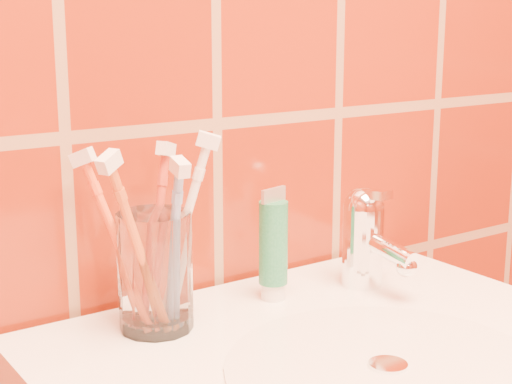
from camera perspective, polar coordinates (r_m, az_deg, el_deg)
glass_tumbler at (r=0.80m, az=-7.34°, el=-5.76°), size 0.08×0.08×0.12m
toothpaste_tube at (r=0.88m, az=1.27°, el=-4.07°), size 0.04×0.03×0.13m
faucet at (r=0.93m, az=7.98°, el=-3.05°), size 0.05×0.11×0.12m
toothbrush_0 at (r=0.80m, az=-5.39°, el=-2.91°), size 0.13×0.12×0.21m
toothbrush_1 at (r=0.76m, az=-8.52°, el=-4.11°), size 0.15×0.14×0.21m
toothbrush_2 at (r=0.82m, az=-7.22°, el=-3.11°), size 0.12×0.12×0.20m
toothbrush_3 at (r=0.80m, az=-9.99°, el=-3.68°), size 0.15×0.15×0.21m
toothbrush_4 at (r=0.78m, az=-6.09°, el=-4.05°), size 0.04×0.12×0.20m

